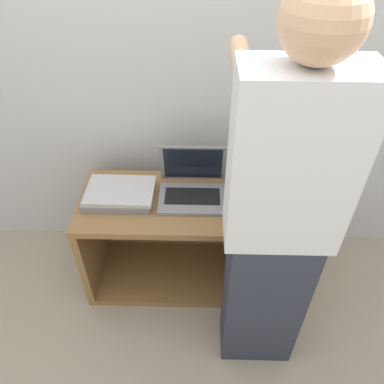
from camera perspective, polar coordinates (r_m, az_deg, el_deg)
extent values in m
plane|color=#9E9384|center=(2.21, -0.11, -17.20)|extent=(12.00, 12.00, 0.00)
cube|color=silver|center=(1.87, 0.34, 19.86)|extent=(8.00, 0.05, 2.40)
cube|color=olive|center=(1.90, 0.05, -1.70)|extent=(1.15, 0.48, 0.04)
cube|color=olive|center=(2.33, 0.04, -11.94)|extent=(1.15, 0.48, 0.04)
cube|color=olive|center=(2.19, -14.82, -6.82)|extent=(0.04, 0.48, 0.53)
cube|color=olive|center=(2.17, 15.05, -7.36)|extent=(0.04, 0.48, 0.53)
cube|color=olive|center=(2.26, 0.18, -3.12)|extent=(1.08, 0.04, 0.53)
cube|color=gray|center=(1.88, 0.05, -1.07)|extent=(0.34, 0.23, 0.02)
cube|color=black|center=(1.88, 0.06, -0.63)|extent=(0.28, 0.13, 0.00)
cube|color=gray|center=(1.91, 0.15, 4.39)|extent=(0.34, 0.04, 0.23)
cube|color=black|center=(1.91, 0.15, 4.33)|extent=(0.30, 0.03, 0.20)
cube|color=gray|center=(1.93, -11.10, -0.77)|extent=(0.34, 0.23, 0.02)
cube|color=gray|center=(1.92, -11.19, -0.32)|extent=(0.34, 0.23, 0.02)
cube|color=#B7B7BC|center=(1.90, -10.88, 0.21)|extent=(0.34, 0.23, 0.02)
cube|color=#B7B7BC|center=(1.91, 11.23, -1.26)|extent=(0.34, 0.23, 0.02)
cube|color=gray|center=(1.90, 11.30, -0.68)|extent=(0.34, 0.24, 0.02)
cube|color=#B7B7BC|center=(1.89, 11.42, -0.29)|extent=(0.34, 0.24, 0.02)
cube|color=#B7B7BC|center=(1.88, 11.59, 0.25)|extent=(0.34, 0.23, 0.02)
cube|color=slate|center=(1.86, 11.13, 0.79)|extent=(0.35, 0.24, 0.02)
cube|color=#2D3342|center=(1.78, 10.71, -15.36)|extent=(0.34, 0.20, 0.83)
cube|color=white|center=(1.24, 14.94, 4.02)|extent=(0.40, 0.20, 0.66)
sphere|color=#DBAD89|center=(1.05, 19.41, 23.53)|extent=(0.22, 0.22, 0.22)
cylinder|color=#DBAD89|center=(1.33, 7.59, 19.08)|extent=(0.07, 0.32, 0.07)
cylinder|color=#DBAD89|center=(1.40, 21.43, 17.87)|extent=(0.07, 0.32, 0.07)
cube|color=red|center=(1.81, 11.74, -0.20)|extent=(0.06, 0.02, 0.01)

